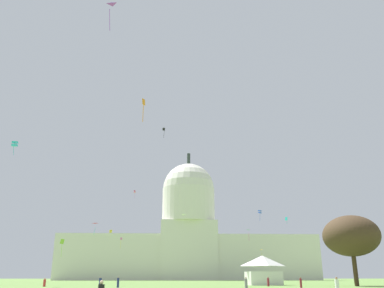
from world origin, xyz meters
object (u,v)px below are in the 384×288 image
Objects in this scene: person_maroon_near_tree_west at (268,282)px; kite_cyan_mid at (15,144)px; kite_blue_mid at (260,212)px; kite_pink_mid at (135,192)px; kite_gold_low at (263,251)px; person_navy_lawn_far_left at (100,282)px; person_grey_edge_east at (246,283)px; tree_east_near at (351,236)px; person_navy_front_center at (118,283)px; kite_turquoise_mid at (286,219)px; kite_orange_mid at (144,105)px; kite_white_mid at (182,216)px; kite_lime_low at (62,243)px; kite_magenta_low at (121,239)px; person_red_mid_left at (45,283)px; kite_green_low at (249,231)px; kite_red_low at (95,225)px; kite_black_high at (164,129)px; kite_yellow_low at (111,231)px; person_white_deep_crowd at (337,287)px; person_maroon_back_right at (301,283)px; capitol_building at (188,237)px; kite_violet_high at (112,11)px; event_tent at (263,270)px.

kite_cyan_mid is at bearing 3.25° from person_maroon_near_tree_west.
kite_pink_mid is at bearing -50.87° from kite_blue_mid.
kite_pink_mid is at bearing 68.01° from kite_gold_low.
person_grey_edge_east is at bearing -134.59° from person_navy_lawn_far_left.
person_grey_edge_east is 0.38× the size of kite_blue_mid.
tree_east_near reaches higher than person_navy_lawn_far_left.
kite_turquoise_mid is at bearing 44.69° from person_navy_front_center.
kite_orange_mid is (-44.15, -94.75, 1.04)m from kite_turquoise_mid.
tree_east_near is at bearing -55.53° from kite_pink_mid.
person_navy_lawn_far_left is 0.39× the size of kite_gold_low.
kite_turquoise_mid is (52.96, 63.74, 20.15)m from person_navy_lawn_far_left.
kite_white_mid is 0.86× the size of kite_lime_low.
kite_cyan_mid reaches higher than kite_magenta_low.
kite_turquoise_mid is 104.54m from kite_orange_mid.
kite_cyan_mid is (-11.08, 6.30, 27.74)m from person_red_mid_left.
kite_green_low is at bearing -127.95° from kite_orange_mid.
kite_red_low is 41.05m from kite_black_high.
person_grey_edge_east is (-23.18, -12.92, -8.46)m from tree_east_near.
kite_yellow_low is 60.62m from kite_turquoise_mid.
tree_east_near is 5.71× the size of kite_turquoise_mid.
kite_pink_mid is at bearing -109.94° from kite_turquoise_mid.
tree_east_near reaches higher than person_grey_edge_east.
person_grey_edge_east is at bearing 125.28° from kite_red_low.
kite_black_high is (-19.18, 94.13, 50.49)m from person_white_deep_crowd.
kite_gold_low is at bearing -141.98° from kite_red_low.
kite_red_low is at bearing 78.65° from person_grey_edge_east.
person_grey_edge_east is at bearing 68.44° from person_white_deep_crowd.
person_white_deep_crowd is (-4.46, -25.85, 0.01)m from person_maroon_back_right.
tree_east_near is at bearing 9.09° from kite_lime_low.
person_grey_edge_east is 24.83m from person_white_deep_crowd.
person_navy_front_center is 60.17m from kite_red_low.
person_navy_front_center is (-17.94, -148.96, -20.82)m from capitol_building.
tree_east_near is 73.01m from kite_yellow_low.
kite_violet_high is 20.10m from kite_orange_mid.
kite_cyan_mid is (-73.73, -57.91, 7.50)m from kite_turquoise_mid.
person_grey_edge_east is at bearing -149.80° from kite_orange_mid.
kite_black_high is at bearing -27.22° from person_navy_lawn_far_left.
kite_turquoise_mid is 0.75× the size of kite_pink_mid.
person_maroon_back_right is 0.44× the size of kite_black_high.
kite_blue_mid is 0.91× the size of kite_lime_low.
tree_east_near is (15.27, -10.38, 6.17)m from event_tent.
kite_magenta_low is at bearing -9.45° from person_red_mid_left.
kite_violet_high is at bearing 30.32° from kite_blue_mid.
kite_pink_mid is at bearing -76.86° from kite_violet_high.
person_navy_lawn_far_left is at bearing -149.05° from kite_green_low.
kite_black_high is (-14.63, 69.72, 50.52)m from person_grey_edge_east.
capitol_building is at bearing 49.71° from person_grey_edge_east.
capitol_building is at bearing -26.70° from person_navy_lawn_far_left.
person_red_mid_left is at bearing 10.49° from person_maroon_near_tree_west.
kite_pink_mid reaches higher than kite_cyan_mid.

